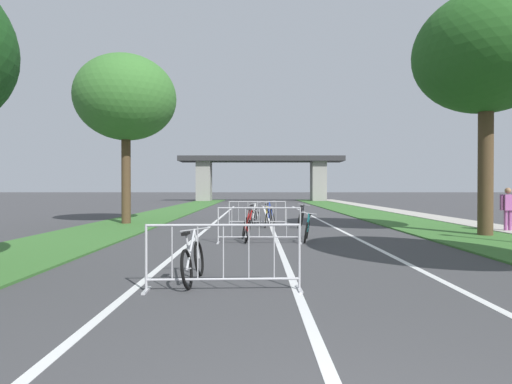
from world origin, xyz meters
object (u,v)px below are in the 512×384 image
Objects in this scene: tree_right_cypress_far at (488,53)px; crowd_barrier_second at (261,225)px; tree_left_oak_mid at (128,99)px; bicycle_black_1 at (303,218)px; bicycle_white_5 at (257,216)px; bicycle_yellow_6 at (268,218)px; bicycle_teal_2 at (309,229)px; bicycle_silver_4 at (195,261)px; pedestrian_strolling at (510,205)px; crowd_barrier_third at (259,214)px; bicycle_red_0 at (248,228)px; bicycle_blue_3 at (272,216)px; crowd_barrier_nearest at (225,257)px.

tree_right_cypress_far is 3.29× the size of crowd_barrier_second.
bicycle_black_1 is at bearing -9.33° from tree_left_oak_mid.
bicycle_white_5 is 1.02m from bicycle_yellow_6.
bicycle_black_1 is 0.99× the size of bicycle_teal_2.
bicycle_silver_4 is 1.02× the size of pedestrian_strolling.
bicycle_teal_2 is at bearing -73.63° from bicycle_yellow_6.
bicycle_white_5 is (-0.13, 5.90, -0.14)m from crowd_barrier_second.
tree_right_cypress_far is 10.13m from crowd_barrier_third.
bicycle_red_0 is at bearing -94.00° from crowd_barrier_third.
tree_right_cypress_far is 4.53× the size of bicycle_red_0.
bicycle_blue_3 reaches higher than bicycle_teal_2.
bicycle_teal_2 reaches higher than bicycle_yellow_6.
bicycle_silver_4 is at bearing -94.01° from bicycle_black_1.
crowd_barrier_third is at bearing -126.59° from bicycle_blue_3.
tree_left_oak_mid reaches higher than bicycle_black_1.
pedestrian_strolling is (1.48, 1.16, -5.08)m from tree_right_cypress_far.
bicycle_blue_3 is at bearing 17.11° from bicycle_white_5.
crowd_barrier_nearest is 1.50× the size of bicycle_silver_4.
bicycle_black_1 reaches higher than bicycle_silver_4.
crowd_barrier_second is at bearing 83.65° from crowd_barrier_nearest.
bicycle_red_0 is (-0.34, -4.91, -0.14)m from crowd_barrier_third.
bicycle_yellow_6 is (-7.23, 3.31, -5.72)m from tree_right_cypress_far.
bicycle_yellow_6 is at bearing -51.79° from crowd_barrier_third.
crowd_barrier_second is 1.49× the size of bicycle_silver_4.
crowd_barrier_second is (5.84, -6.08, -5.05)m from tree_left_oak_mid.
pedestrian_strolling is at bearing -2.66° from bicycle_black_1.
crowd_barrier_second is 1.42× the size of bicycle_white_5.
bicycle_red_0 is 1.03× the size of bicycle_white_5.
bicycle_yellow_6 is (-1.44, 0.14, -0.01)m from bicycle_black_1.
crowd_barrier_nearest is 1.38× the size of bicycle_red_0.
tree_left_oak_mid is 7.72m from crowd_barrier_third.
bicycle_red_0 is 5.45m from bicycle_silver_4.
crowd_barrier_third is 1.46× the size of bicycle_yellow_6.
bicycle_black_1 is 1.44m from bicycle_yellow_6.
crowd_barrier_nearest is 1.47× the size of bicycle_yellow_6.
tree_right_cypress_far reaches higher than crowd_barrier_nearest.
bicycle_yellow_6 is at bearing 157.22° from pedestrian_strolling.
crowd_barrier_third is 1.38× the size of bicycle_red_0.
tree_left_oak_mid is 10.56m from bicycle_teal_2.
crowd_barrier_nearest is 10.89m from crowd_barrier_third.
crowd_barrier_nearest and crowd_barrier_second have the same top height.
bicycle_red_0 is at bearing -103.62° from bicycle_black_1.
tree_left_oak_mid reaches higher than bicycle_blue_3.
pedestrian_strolling is (8.70, -2.15, 0.64)m from bicycle_yellow_6.
bicycle_white_5 reaches higher than bicycle_silver_4.
tree_right_cypress_far reaches higher than bicycle_teal_2.
bicycle_blue_3 is (0.58, 0.52, -0.13)m from crowd_barrier_third.
bicycle_teal_2 is at bearing 70.82° from crowd_barrier_nearest.
tree_right_cypress_far is 4.99× the size of pedestrian_strolling.
bicycle_white_5 reaches higher than bicycle_black_1.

